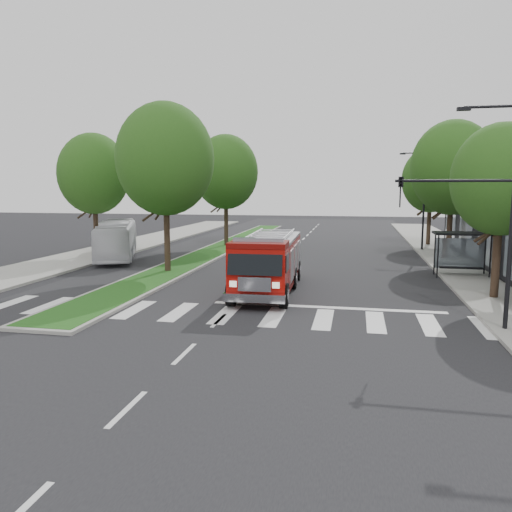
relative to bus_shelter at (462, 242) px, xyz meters
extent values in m
plane|color=black|center=(-11.20, -8.15, -2.04)|extent=(140.00, 140.00, 0.00)
cube|color=gray|center=(1.30, 1.85, -1.96)|extent=(5.00, 80.00, 0.15)
cube|color=gray|center=(-25.70, 1.85, -1.96)|extent=(5.00, 80.00, 0.15)
cube|color=gray|center=(-17.20, 9.85, -1.97)|extent=(3.00, 50.00, 0.14)
cube|color=#1A4112|center=(-17.20, 9.85, -1.89)|extent=(2.60, 49.50, 0.02)
cylinder|color=black|center=(-1.40, -0.75, -0.79)|extent=(0.08, 0.08, 2.50)
cylinder|color=black|center=(1.40, -0.75, -0.79)|extent=(0.08, 0.08, 2.50)
cylinder|color=black|center=(-1.40, 0.45, -0.79)|extent=(0.08, 0.08, 2.50)
cylinder|color=black|center=(1.40, 0.45, -0.79)|extent=(0.08, 0.08, 2.50)
cube|color=black|center=(0.00, -0.15, 0.51)|extent=(3.20, 1.60, 0.12)
cube|color=#8C99A5|center=(0.00, 0.55, -0.74)|extent=(2.80, 0.04, 1.80)
cube|color=black|center=(0.00, -0.15, -1.49)|extent=(2.40, 0.40, 0.08)
cylinder|color=black|center=(0.30, -6.15, -0.17)|extent=(0.36, 0.36, 3.74)
ellipsoid|color=#143E10|center=(0.30, -6.15, 3.49)|extent=(4.40, 4.40, 5.06)
cylinder|color=black|center=(0.30, 5.85, 0.16)|extent=(0.36, 0.36, 4.40)
ellipsoid|color=#143E10|center=(0.30, 5.85, 4.46)|extent=(5.60, 5.60, 6.44)
cylinder|color=black|center=(0.30, 15.85, -0.06)|extent=(0.36, 0.36, 3.96)
ellipsoid|color=#143E10|center=(0.30, 15.85, 3.81)|extent=(5.00, 5.00, 5.75)
cylinder|color=black|center=(-17.20, -2.15, 0.27)|extent=(0.36, 0.36, 4.62)
ellipsoid|color=#143E10|center=(-17.20, -2.15, 4.79)|extent=(5.80, 5.80, 6.67)
cylinder|color=black|center=(-17.20, 11.85, 0.16)|extent=(0.36, 0.36, 4.40)
ellipsoid|color=#143E10|center=(-17.20, 11.85, 4.46)|extent=(5.60, 5.60, 6.44)
cylinder|color=black|center=(-25.20, 3.85, 0.05)|extent=(0.36, 0.36, 4.18)
ellipsoid|color=#143E10|center=(-25.20, 3.85, 4.14)|extent=(5.20, 5.20, 5.98)
cylinder|color=black|center=(-0.70, -11.65, 1.96)|extent=(0.16, 0.16, 8.00)
cylinder|color=black|center=(-1.60, -11.65, 5.86)|extent=(1.80, 0.10, 0.10)
cube|color=black|center=(-2.50, -11.65, 5.81)|extent=(0.45, 0.20, 0.12)
cylinder|color=black|center=(-2.70, -11.65, 3.36)|extent=(4.00, 0.10, 0.10)
imported|color=black|center=(-4.50, -11.65, 2.96)|extent=(0.18, 0.22, 1.10)
cylinder|color=black|center=(-0.70, 11.85, 1.96)|extent=(0.16, 0.16, 8.00)
cylinder|color=black|center=(-1.60, 11.85, 5.86)|extent=(1.80, 0.10, 0.10)
cube|color=black|center=(-2.50, 11.85, 5.81)|extent=(0.45, 0.20, 0.12)
cube|color=#630805|center=(-10.26, -6.25, -1.54)|extent=(2.79, 8.52, 0.25)
cube|color=#990D08|center=(-10.29, -5.45, -0.48)|extent=(2.72, 6.51, 2.01)
cube|color=#990D08|center=(-10.16, -9.36, -0.48)|extent=(2.57, 1.89, 2.11)
cube|color=#B2B2B7|center=(-10.29, -5.45, 0.57)|extent=(2.72, 6.51, 0.12)
cylinder|color=#B2B2B7|center=(-11.19, -5.47, 0.77)|extent=(0.30, 6.03, 0.10)
cylinder|color=#B2B2B7|center=(-9.39, -5.42, 0.77)|extent=(0.30, 6.03, 0.10)
cube|color=silver|center=(-10.12, -10.52, -1.44)|extent=(2.62, 0.44, 0.35)
cube|color=#8C99A5|center=(-10.16, -9.36, 0.87)|extent=(2.22, 0.42, 0.18)
cylinder|color=black|center=(-11.31, -9.70, -1.49)|extent=(0.39, 1.12, 1.11)
cylinder|color=black|center=(-9.00, -9.63, -1.49)|extent=(0.39, 1.12, 1.11)
cylinder|color=black|center=(-11.45, -5.48, -1.49)|extent=(0.39, 1.12, 1.11)
cylinder|color=black|center=(-9.14, -5.41, -1.49)|extent=(0.39, 1.12, 1.11)
cylinder|color=black|center=(-11.53, -3.07, -1.49)|extent=(0.39, 1.12, 1.11)
cylinder|color=black|center=(-9.22, -3.00, -1.49)|extent=(0.39, 1.12, 1.11)
imported|color=silver|center=(-23.20, 3.17, -0.65)|extent=(5.94, 10.09, 2.77)
camera|label=1|loc=(-6.05, -30.43, 3.12)|focal=35.00mm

